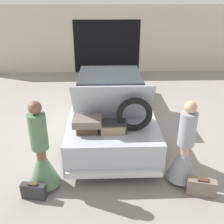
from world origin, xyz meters
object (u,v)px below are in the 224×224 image
object	(u,v)px
person_right	(184,154)
suitcase_beside_right_person	(201,187)
car	(110,103)
suitcase_beside_left_person	(34,191)
person_left	(42,158)

from	to	relation	value
person_right	suitcase_beside_right_person	world-z (taller)	person_right
person_right	car	bearing A→B (deg)	15.72
suitcase_beside_left_person	suitcase_beside_right_person	bearing A→B (deg)	-0.13
car	suitcase_beside_right_person	size ratio (longest dim) A/B	9.79
suitcase_beside_left_person	suitcase_beside_right_person	world-z (taller)	suitcase_beside_right_person
person_right	suitcase_beside_left_person	xyz separation A→B (m)	(-2.70, -0.39, -0.44)
suitcase_beside_right_person	person_left	bearing A→B (deg)	173.55
car	person_left	bearing A→B (deg)	-117.22
car	person_right	xyz separation A→B (m)	(1.29, -2.43, -0.01)
person_right	suitcase_beside_left_person	distance (m)	2.77
person_left	suitcase_beside_left_person	bearing A→B (deg)	-23.77
car	person_right	size ratio (longest dim) A/B	3.13
person_left	person_right	distance (m)	2.58
suitcase_beside_right_person	person_right	bearing A→B (deg)	122.08
suitcase_beside_right_person	suitcase_beside_left_person	bearing A→B (deg)	179.87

